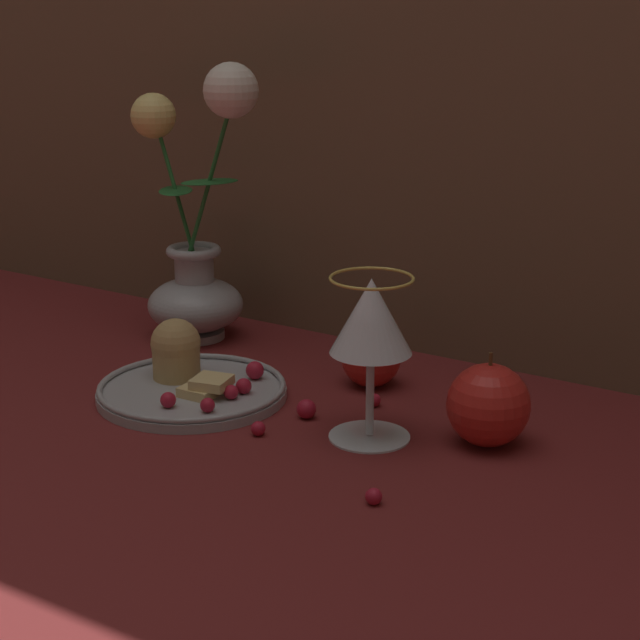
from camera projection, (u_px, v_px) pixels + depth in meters
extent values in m
plane|color=maroon|center=(259.00, 406.00, 1.10)|extent=(2.40, 2.40, 0.00)
cylinder|color=#A3A3A8|center=(197.00, 334.00, 1.32)|extent=(0.07, 0.07, 0.01)
ellipsoid|color=#A3A3A8|center=(195.00, 305.00, 1.31)|extent=(0.12, 0.12, 0.07)
cylinder|color=#A3A3A8|center=(194.00, 269.00, 1.30)|extent=(0.05, 0.05, 0.04)
torus|color=#A3A3A8|center=(194.00, 251.00, 1.29)|extent=(0.07, 0.07, 0.01)
cylinder|color=#23662D|center=(174.00, 184.00, 1.28)|extent=(0.06, 0.01, 0.16)
ellipsoid|color=#23662D|center=(176.00, 191.00, 1.28)|extent=(0.07, 0.08, 0.00)
sphere|color=#EFD67A|center=(153.00, 116.00, 1.27)|extent=(0.05, 0.05, 0.05)
cylinder|color=#23662D|center=(211.00, 174.00, 1.24)|extent=(0.07, 0.01, 0.20)
ellipsoid|color=#23662D|center=(210.00, 182.00, 1.25)|extent=(0.07, 0.08, 0.00)
sphere|color=silver|center=(231.00, 90.00, 1.19)|extent=(0.06, 0.06, 0.06)
cylinder|color=#A3A3A8|center=(192.00, 393.00, 1.13)|extent=(0.20, 0.20, 0.01)
torus|color=#A3A3A8|center=(192.00, 386.00, 1.12)|extent=(0.20, 0.20, 0.01)
cylinder|color=tan|center=(178.00, 360.00, 1.15)|extent=(0.05, 0.05, 0.04)
sphere|color=tan|center=(177.00, 343.00, 1.15)|extent=(0.05, 0.05, 0.05)
cube|color=#DBBC7A|center=(201.00, 391.00, 1.11)|extent=(0.04, 0.04, 0.01)
cube|color=#DBBC7A|center=(212.00, 382.00, 1.10)|extent=(0.04, 0.04, 0.01)
sphere|color=#AD192D|center=(168.00, 400.00, 1.07)|extent=(0.02, 0.02, 0.02)
sphere|color=#AD192D|center=(208.00, 405.00, 1.06)|extent=(0.01, 0.01, 0.01)
sphere|color=#AD192D|center=(231.00, 392.00, 1.09)|extent=(0.02, 0.02, 0.02)
sphere|color=#AD192D|center=(242.00, 387.00, 1.11)|extent=(0.02, 0.02, 0.02)
sphere|color=#AD192D|center=(255.00, 370.00, 1.15)|extent=(0.02, 0.02, 0.02)
cylinder|color=silver|center=(369.00, 436.00, 1.03)|extent=(0.08, 0.08, 0.00)
cylinder|color=silver|center=(370.00, 394.00, 1.01)|extent=(0.01, 0.01, 0.08)
cone|color=silver|center=(371.00, 316.00, 0.99)|extent=(0.08, 0.08, 0.07)
cone|color=gold|center=(371.00, 327.00, 0.99)|extent=(0.07, 0.07, 0.05)
torus|color=gold|center=(372.00, 278.00, 0.98)|extent=(0.08, 0.08, 0.00)
sphere|color=red|center=(488.00, 405.00, 1.00)|extent=(0.08, 0.08, 0.08)
cylinder|color=#4C3319|center=(491.00, 359.00, 0.99)|extent=(0.00, 0.00, 0.01)
sphere|color=red|center=(371.00, 357.00, 1.15)|extent=(0.07, 0.07, 0.07)
cylinder|color=#4C3319|center=(372.00, 323.00, 1.14)|extent=(0.00, 0.00, 0.01)
sphere|color=#AD192D|center=(374.00, 496.00, 0.89)|extent=(0.01, 0.01, 0.01)
sphere|color=#AD192D|center=(374.00, 400.00, 1.10)|extent=(0.01, 0.01, 0.01)
sphere|color=#AD192D|center=(306.00, 409.00, 1.07)|extent=(0.02, 0.02, 0.02)
sphere|color=#AD192D|center=(258.00, 428.00, 1.03)|extent=(0.01, 0.01, 0.01)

